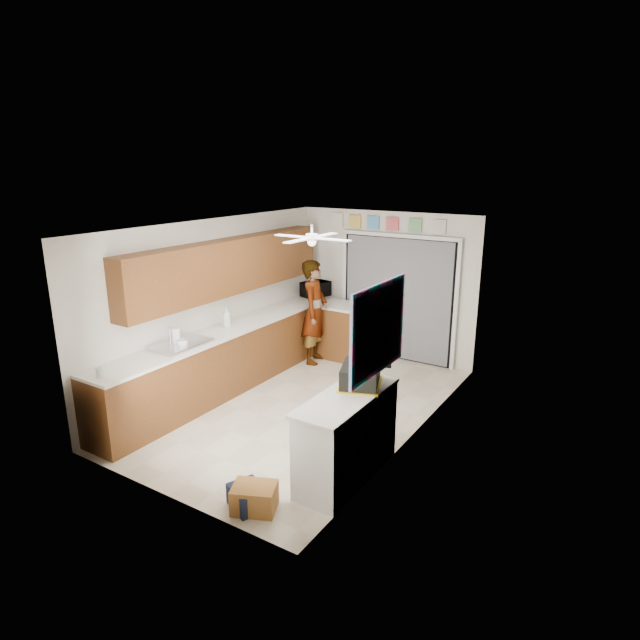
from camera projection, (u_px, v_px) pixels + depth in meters
The scene contains 41 objects.
floor at pixel (305, 406), 7.46m from camera, with size 5.00×5.00×0.00m, color beige.
ceiling at pixel (303, 225), 6.76m from camera, with size 5.00×5.00×0.00m, color white.
wall_back at pixel (385, 285), 9.14m from camera, with size 3.20×3.20×0.00m, color white.
wall_front at pixel (158, 382), 5.08m from camera, with size 3.20×3.20×0.00m, color white.
wall_left at pixel (215, 304), 7.93m from camera, with size 5.00×5.00×0.00m, color white.
wall_right at pixel (417, 340), 6.29m from camera, with size 5.00×5.00×0.00m, color white.
left_base_cabinets at pixel (233, 358), 8.00m from camera, with size 0.60×4.80×0.90m, color brown.
left_countertop at pixel (232, 328), 7.87m from camera, with size 0.62×4.80×0.04m, color white.
upper_cabinets at pixel (230, 266), 7.86m from camera, with size 0.32×4.00×0.80m, color brown.
sink_basin at pixel (181, 345), 7.04m from camera, with size 0.50×0.76×0.06m, color silver.
faucet at pixel (170, 336), 7.12m from camera, with size 0.03×0.03×0.22m, color silver.
peninsula_base at pixel (345, 332), 9.22m from camera, with size 1.00×0.60×0.90m, color brown.
peninsula_top at pixel (345, 306), 9.08m from camera, with size 1.04×0.64×0.04m, color white.
back_opening_recess at pixel (398, 299), 9.05m from camera, with size 2.00×0.06×2.10m, color black.
curtain_panel at pixel (397, 299), 9.01m from camera, with size 1.90×0.03×2.05m, color gray.
door_trim_left at pixel (344, 292), 9.54m from camera, with size 0.06×0.04×2.10m, color white.
door_trim_right at pixel (456, 308), 8.50m from camera, with size 0.06×0.04×2.10m, color white.
door_trim_head at pixel (400, 236), 8.72m from camera, with size 2.10×0.04×0.06m, color white.
header_frame_0 at pixel (355, 221), 9.13m from camera, with size 0.22×0.02×0.22m, color #E3BC4B.
header_frame_1 at pixel (373, 223), 8.95m from camera, with size 0.22×0.02×0.22m, color #53A0DD.
header_frame_2 at pixel (392, 224), 8.77m from camera, with size 0.22×0.02×0.22m, color #DA5160.
header_frame_3 at pixel (415, 225), 8.57m from camera, with size 0.22×0.02×0.22m, color #65B26A.
header_frame_4 at pixel (439, 227), 8.36m from camera, with size 0.22×0.02×0.22m, color beige.
route66_sign at pixel (337, 220), 9.31m from camera, with size 0.22×0.02×0.26m, color silver.
right_counter_base at pixel (347, 438), 5.67m from camera, with size 0.50×1.40×0.90m, color white.
right_counter_top at pixel (347, 397), 5.55m from camera, with size 0.54×1.44×0.04m, color white.
abstract_painting at pixel (378, 329), 5.38m from camera, with size 0.03×1.15×0.95m, color #E755B5.
ceiling_fan at pixel (312, 238), 6.97m from camera, with size 1.14×1.14×0.24m, color white.
microwave at pixel (315, 289), 9.63m from camera, with size 0.49×0.33×0.27m, color black.
soap_bottle at pixel (227, 317), 7.83m from camera, with size 0.12×0.12×0.31m, color silver.
cup at pixel (182, 344), 6.95m from camera, with size 0.14×0.14×0.11m, color white.
jar_b at pixel (100, 372), 6.00m from camera, with size 0.08×0.08×0.12m, color silver.
paper_towel_roll at pixel (176, 337), 7.04m from camera, with size 0.11×0.11×0.24m, color white.
suitcase at pixel (360, 375), 5.79m from camera, with size 0.39×0.52×0.22m, color black.
suitcase_rim at pixel (360, 384), 5.82m from camera, with size 0.44×0.58×0.02m, color yellow.
suitcase_lid at pixel (373, 346), 5.95m from camera, with size 0.42×0.03×0.50m, color black.
cardboard_box at pixel (254, 498), 5.19m from camera, with size 0.42×0.31×0.26m, color #A26C33.
navy_crate at pixel (248, 497), 5.24m from camera, with size 0.36×0.30×0.22m, color black.
cabinet_door_panel at pixel (373, 381), 7.57m from camera, with size 0.38×0.03×0.57m, color brown.
man at pixel (315, 312), 8.90m from camera, with size 0.64×0.42×1.75m, color white.
dog at pixel (354, 387), 7.59m from camera, with size 0.22×0.52×0.41m, color black.
Camera 1 is at (3.82, -5.66, 3.25)m, focal length 30.00 mm.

